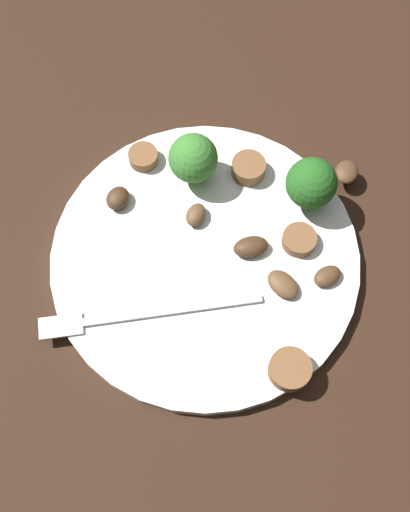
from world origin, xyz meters
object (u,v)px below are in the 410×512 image
object	(u,v)px
broccoli_floret_1	(311,183)
sausage_slice_0	(299,240)
mushroom_1	(327,280)
mushroom_3	(283,284)
sausage_slice_1	(143,157)
sausage_slice_3	(248,168)
broccoli_floret_0	(193,158)
sausage_slice_2	(290,369)
mushroom_5	(196,215)
mushroom_2	(347,172)
mushroom_0	(118,198)
mushroom_4	(251,247)
fork	(134,316)
plate	(205,259)

from	to	relation	value
broccoli_floret_1	sausage_slice_0	world-z (taller)	broccoli_floret_1
mushroom_1	mushroom_3	world-z (taller)	same
sausage_slice_1	sausage_slice_3	distance (m)	0.09
sausage_slice_1	broccoli_floret_0	bearing A→B (deg)	170.93
broccoli_floret_0	mushroom_1	xyz separation A→B (m)	(-0.13, 0.08, -0.03)
sausage_slice_2	mushroom_5	distance (m)	0.15
broccoli_floret_0	mushroom_2	xyz separation A→B (m)	(-0.13, -0.03, -0.02)
mushroom_0	mushroom_4	distance (m)	0.12
sausage_slice_0	mushroom_1	distance (m)	0.04
broccoli_floret_0	mushroom_4	size ratio (longest dim) A/B	1.75
sausage_slice_3	mushroom_2	size ratio (longest dim) A/B	1.25
mushroom_4	broccoli_floret_1	bearing A→B (deg)	-125.80
sausage_slice_1	mushroom_4	world-z (taller)	mushroom_4
broccoli_floret_1	mushroom_2	distance (m)	0.05
sausage_slice_0	mushroom_4	bearing A→B (deg)	20.61
broccoli_floret_1	sausage_slice_0	bearing A→B (deg)	88.64
broccoli_floret_0	sausage_slice_3	world-z (taller)	broccoli_floret_0
mushroom_0	mushroom_1	world-z (taller)	mushroom_0
sausage_slice_2	sausage_slice_1	bearing A→B (deg)	-46.52
sausage_slice_3	mushroom_3	size ratio (longest dim) A/B	1.03
broccoli_floret_1	mushroom_2	world-z (taller)	broccoli_floret_1
broccoli_floret_0	sausage_slice_3	distance (m)	0.05
mushroom_0	mushroom_3	distance (m)	0.16
mushroom_4	mushroom_3	bearing A→B (deg)	138.79
fork	mushroom_4	world-z (taller)	mushroom_4
sausage_slice_0	mushroom_4	xyz separation A→B (m)	(0.04, 0.01, 0.00)
broccoli_floret_1	sausage_slice_3	world-z (taller)	broccoli_floret_1
sausage_slice_3	mushroom_3	bearing A→B (deg)	114.50
broccoli_floret_1	mushroom_3	distance (m)	0.09
broccoli_floret_0	mushroom_5	xyz separation A→B (m)	(-0.01, 0.04, -0.02)
sausage_slice_0	mushroom_3	bearing A→B (deg)	79.90
plate	mushroom_1	distance (m)	0.10
sausage_slice_2	mushroom_2	distance (m)	0.19
broccoli_floret_0	mushroom_5	distance (m)	0.05
fork	sausage_slice_1	bearing A→B (deg)	-99.27
sausage_slice_3	sausage_slice_2	bearing A→B (deg)	109.96
sausage_slice_0	sausage_slice_2	bearing A→B (deg)	94.19
sausage_slice_1	mushroom_5	xyz separation A→B (m)	(-0.06, 0.05, 0.00)
fork	mushroom_1	size ratio (longest dim) A/B	7.21
sausage_slice_2	broccoli_floret_0	bearing A→B (deg)	-55.32
mushroom_0	mushroom_3	world-z (taller)	mushroom_0
sausage_slice_1	plate	bearing A→B (deg)	131.77
fork	sausage_slice_3	bearing A→B (deg)	-133.76
sausage_slice_2	mushroom_4	size ratio (longest dim) A/B	1.13
mushroom_2	broccoli_floret_0	bearing A→B (deg)	12.01
mushroom_3	mushroom_5	size ratio (longest dim) A/B	1.32
sausage_slice_2	mushroom_1	bearing A→B (deg)	-103.53
plate	mushroom_2	distance (m)	0.15
broccoli_floret_0	sausage_slice_1	world-z (taller)	broccoli_floret_0
mushroom_3	fork	bearing A→B (deg)	23.47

